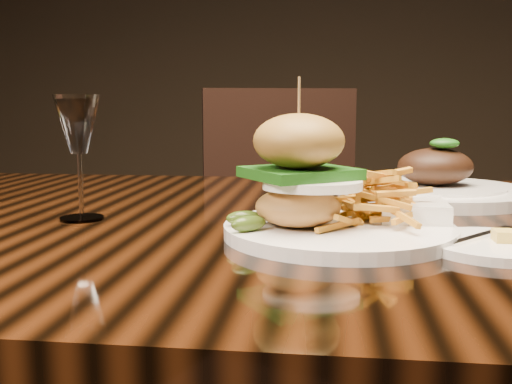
# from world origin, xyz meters

# --- Properties ---
(dining_table) EXTENTS (1.60, 0.90, 0.75)m
(dining_table) POSITION_xyz_m (0.00, 0.00, 0.67)
(dining_table) COLOR black
(dining_table) RESTS_ON ground
(burger_plate) EXTENTS (0.27, 0.27, 0.18)m
(burger_plate) POSITION_xyz_m (0.04, -0.11, 0.80)
(burger_plate) COLOR white
(burger_plate) RESTS_ON dining_table
(side_saucer) EXTENTS (0.15, 0.15, 0.02)m
(side_saucer) POSITION_xyz_m (0.21, -0.16, 0.76)
(side_saucer) COLOR white
(side_saucer) RESTS_ON dining_table
(ramekin) EXTENTS (0.10, 0.10, 0.04)m
(ramekin) POSITION_xyz_m (0.14, -0.07, 0.77)
(ramekin) COLOR white
(ramekin) RESTS_ON dining_table
(wine_glass) EXTENTS (0.06, 0.06, 0.17)m
(wine_glass) POSITION_xyz_m (-0.29, -0.05, 0.87)
(wine_glass) COLOR white
(wine_glass) RESTS_ON dining_table
(far_dish) EXTENTS (0.31, 0.31, 0.10)m
(far_dish) POSITION_xyz_m (0.21, 0.20, 0.77)
(far_dish) COLOR white
(far_dish) RESTS_ON dining_table
(chair_far) EXTENTS (0.56, 0.57, 0.95)m
(chair_far) POSITION_xyz_m (-0.09, 0.89, 0.54)
(chair_far) COLOR black
(chair_far) RESTS_ON ground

